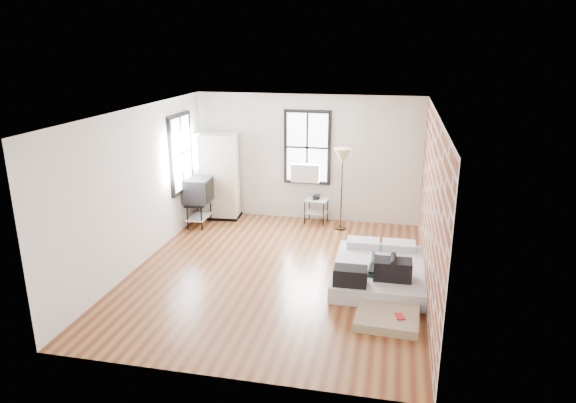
% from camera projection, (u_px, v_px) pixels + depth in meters
% --- Properties ---
extents(ground, '(6.00, 6.00, 0.00)m').
position_uv_depth(ground, '(277.00, 273.00, 8.96)').
color(ground, '#572817').
rests_on(ground, ground).
extents(room_shell, '(5.02, 6.02, 2.80)m').
position_uv_depth(room_shell, '(294.00, 172.00, 8.74)').
color(room_shell, silver).
rests_on(room_shell, ground).
extents(mattress_main, '(1.52, 2.05, 0.65)m').
position_uv_depth(mattress_main, '(379.00, 271.00, 8.62)').
color(mattress_main, white).
rests_on(mattress_main, ground).
extents(mattress_bare, '(0.97, 1.72, 0.36)m').
position_uv_depth(mattress_bare, '(389.00, 296.00, 7.90)').
color(mattress_bare, tan).
rests_on(mattress_bare, ground).
extents(wardrobe, '(1.02, 0.63, 1.93)m').
position_uv_depth(wardrobe, '(217.00, 177.00, 11.55)').
color(wardrobe, black).
rests_on(wardrobe, ground).
extents(side_table, '(0.54, 0.46, 0.65)m').
position_uv_depth(side_table, '(316.00, 204.00, 11.33)').
color(side_table, black).
rests_on(side_table, ground).
extents(floor_lamp, '(0.38, 0.38, 1.76)m').
position_uv_depth(floor_lamp, '(342.00, 160.00, 10.64)').
color(floor_lamp, '#322510').
rests_on(floor_lamp, ground).
extents(tv_stand, '(0.56, 0.77, 1.06)m').
position_uv_depth(tv_stand, '(198.00, 192.00, 11.07)').
color(tv_stand, black).
rests_on(tv_stand, ground).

